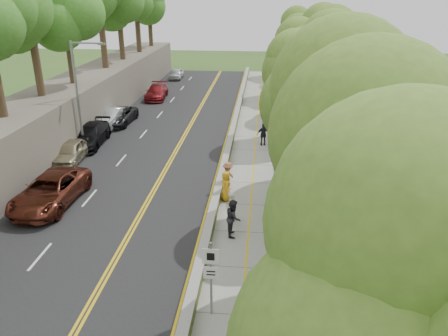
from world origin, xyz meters
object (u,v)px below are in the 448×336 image
object	(u,v)px
streetlight	(80,89)
signpost	(211,271)
person_far	(263,134)
car_2	(50,191)
construction_barrel	(266,120)
concrete_block	(269,300)
painter_0	(226,186)

from	to	relation	value
streetlight	signpost	world-z (taller)	streetlight
person_far	signpost	bearing A→B (deg)	72.63
streetlight	signpost	xyz separation A→B (m)	(11.51, -17.02, -2.68)
car_2	signpost	bearing A→B (deg)	-36.88
construction_barrel	concrete_block	size ratio (longest dim) A/B	0.72
streetlight	car_2	distance (m)	9.81
car_2	painter_0	xyz separation A→B (m)	(9.75, 1.43, 0.07)
construction_barrel	person_far	xyz separation A→B (m)	(-0.20, -5.58, 0.44)
signpost	person_far	distance (m)	19.22
construction_barrel	signpost	bearing A→B (deg)	-94.52
painter_0	person_far	world-z (taller)	person_far
streetlight	concrete_block	size ratio (longest dim) A/B	6.44
streetlight	construction_barrel	world-z (taller)	streetlight
signpost	construction_barrel	world-z (taller)	signpost
streetlight	car_2	bearing A→B (deg)	-80.71
concrete_block	signpost	bearing A→B (deg)	-167.83
construction_barrel	painter_0	distance (m)	15.36
signpost	painter_0	size ratio (longest dim) A/B	1.76
concrete_block	painter_0	distance (m)	9.38
signpost	person_far	size ratio (longest dim) A/B	1.75
streetlight	concrete_block	xyz separation A→B (m)	(13.66, -16.55, -4.18)
concrete_block	painter_0	size ratio (longest dim) A/B	0.70
construction_barrel	person_far	world-z (taller)	person_far
streetlight	concrete_block	world-z (taller)	streetlight
construction_barrel	person_far	size ratio (longest dim) A/B	0.50
car_2	person_far	size ratio (longest dim) A/B	3.34
painter_0	person_far	bearing A→B (deg)	-24.48
streetlight	car_2	xyz separation A→B (m)	(1.46, -8.94, -3.78)
car_2	streetlight	bearing A→B (deg)	101.20
signpost	car_2	world-z (taller)	signpost
concrete_block	painter_0	bearing A→B (deg)	105.17
streetlight	painter_0	bearing A→B (deg)	-33.83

